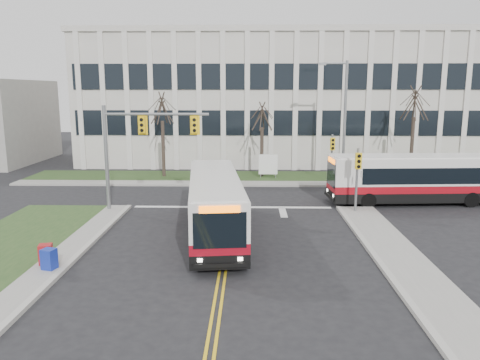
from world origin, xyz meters
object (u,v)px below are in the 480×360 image
Objects in this scene: bus_main at (215,206)px; newspaper_box_red at (46,256)px; bus_cross at (420,180)px; newspaper_box_blue at (49,261)px; directory_sign at (268,165)px; streetlight at (343,115)px.

bus_main is 11.41× the size of newspaper_box_red.
newspaper_box_blue is (-18.51, -11.82, -1.02)m from bus_cross.
bus_main reaches higher than newspaper_box_blue.
streetlight is at bearing -13.23° from directory_sign.
streetlight is at bearing 67.78° from newspaper_box_blue.
bus_main is 11.41× the size of newspaper_box_blue.
newspaper_box_red is (-0.37, 0.54, 0.00)m from newspaper_box_blue.
bus_main is at bearing -122.87° from streetlight.
newspaper_box_blue is 1.00× the size of newspaper_box_red.
streetlight is 8.49m from bus_cross.
newspaper_box_red is at bearing -130.22° from streetlight.
bus_main is at bearing 22.48° from newspaper_box_red.
newspaper_box_blue is at bearing -128.69° from streetlight.
newspaper_box_red is at bearing -116.64° from directory_sign.
bus_cross is (12.38, 6.76, 0.05)m from bus_main.
bus_main is at bearing -64.89° from bus_cross.
bus_cross is 22.01m from newspaper_box_red.
bus_cross is (9.21, -8.00, 0.33)m from directory_sign.
streetlight is 6.96m from directory_sign.
bus_cross reaches higher than directory_sign.
bus_cross is at bearing -61.21° from streetlight.
bus_main is 0.96× the size of bus_cross.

